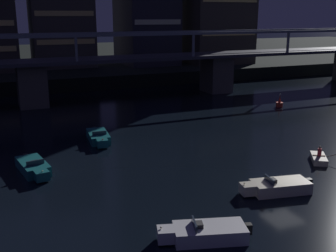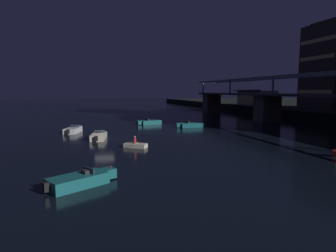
{
  "view_description": "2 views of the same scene",
  "coord_description": "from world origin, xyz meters",
  "px_view_note": "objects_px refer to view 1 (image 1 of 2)",
  "views": [
    {
      "loc": [
        -18.23,
        -21.98,
        11.88
      ],
      "look_at": [
        -3.34,
        13.48,
        1.46
      ],
      "focal_mm": 44.31,
      "sensor_mm": 36.0,
      "label": 1
    },
    {
      "loc": [
        37.87,
        -2.16,
        6.48
      ],
      "look_at": [
        4.42,
        7.56,
        2.17
      ],
      "focal_mm": 30.21,
      "sensor_mm": 36.0,
      "label": 2
    }
  ],
  "objects_px": {
    "speedboat_near_right": "(277,187)",
    "channel_buoy": "(279,103)",
    "speedboat_near_left": "(34,167)",
    "speedboat_mid_center": "(99,137)",
    "river_bridge": "(132,69)",
    "speedboat_near_center": "(206,233)",
    "dinghy_with_paddler": "(319,158)"
  },
  "relations": [
    {
      "from": "river_bridge",
      "to": "speedboat_near_right",
      "type": "relative_size",
      "value": 17.04
    },
    {
      "from": "speedboat_near_center",
      "to": "channel_buoy",
      "type": "xyz_separation_m",
      "value": [
        24.63,
        25.89,
        0.06
      ]
    },
    {
      "from": "river_bridge",
      "to": "speedboat_near_center",
      "type": "height_order",
      "value": "river_bridge"
    },
    {
      "from": "speedboat_near_center",
      "to": "speedboat_near_left",
      "type": "bearing_deg",
      "value": 118.58
    },
    {
      "from": "river_bridge",
      "to": "speedboat_near_left",
      "type": "bearing_deg",
      "value": -122.94
    },
    {
      "from": "speedboat_near_left",
      "to": "speedboat_near_right",
      "type": "bearing_deg",
      "value": -34.68
    },
    {
      "from": "speedboat_near_right",
      "to": "speedboat_mid_center",
      "type": "height_order",
      "value": "same"
    },
    {
      "from": "speedboat_near_left",
      "to": "speedboat_mid_center",
      "type": "xyz_separation_m",
      "value": [
        6.58,
        6.04,
        0.0
      ]
    },
    {
      "from": "speedboat_near_left",
      "to": "speedboat_near_right",
      "type": "xyz_separation_m",
      "value": [
        15.08,
        -10.43,
        0.0
      ]
    },
    {
      "from": "speedboat_mid_center",
      "to": "channel_buoy",
      "type": "distance_m",
      "value": 26.35
    },
    {
      "from": "speedboat_near_left",
      "to": "channel_buoy",
      "type": "bearing_deg",
      "value": 20.18
    },
    {
      "from": "river_bridge",
      "to": "dinghy_with_paddler",
      "type": "bearing_deg",
      "value": -79.3
    },
    {
      "from": "river_bridge",
      "to": "speedboat_mid_center",
      "type": "height_order",
      "value": "river_bridge"
    },
    {
      "from": "speedboat_near_left",
      "to": "dinghy_with_paddler",
      "type": "height_order",
      "value": "dinghy_with_paddler"
    },
    {
      "from": "channel_buoy",
      "to": "river_bridge",
      "type": "bearing_deg",
      "value": 140.85
    },
    {
      "from": "speedboat_near_left",
      "to": "speedboat_near_center",
      "type": "relative_size",
      "value": 1.01
    },
    {
      "from": "speedboat_mid_center",
      "to": "dinghy_with_paddler",
      "type": "distance_m",
      "value": 20.09
    },
    {
      "from": "speedboat_near_right",
      "to": "dinghy_with_paddler",
      "type": "relative_size",
      "value": 1.89
    },
    {
      "from": "speedboat_mid_center",
      "to": "river_bridge",
      "type": "bearing_deg",
      "value": 63.09
    },
    {
      "from": "speedboat_near_left",
      "to": "speedboat_near_center",
      "type": "distance_m",
      "value": 15.97
    },
    {
      "from": "speedboat_near_right",
      "to": "channel_buoy",
      "type": "relative_size",
      "value": 2.97
    },
    {
      "from": "river_bridge",
      "to": "speedboat_near_left",
      "type": "xyz_separation_m",
      "value": [
        -16.18,
        -24.97,
        -3.82
      ]
    },
    {
      "from": "river_bridge",
      "to": "speedboat_near_left",
      "type": "distance_m",
      "value": 29.99
    },
    {
      "from": "channel_buoy",
      "to": "dinghy_with_paddler",
      "type": "relative_size",
      "value": 0.64
    },
    {
      "from": "speedboat_near_right",
      "to": "dinghy_with_paddler",
      "type": "xyz_separation_m",
      "value": [
        7.07,
        3.79,
        -0.14
      ]
    },
    {
      "from": "speedboat_near_right",
      "to": "speedboat_mid_center",
      "type": "distance_m",
      "value": 18.54
    },
    {
      "from": "river_bridge",
      "to": "speedboat_near_center",
      "type": "bearing_deg",
      "value": -102.36
    },
    {
      "from": "speedboat_mid_center",
      "to": "channel_buoy",
      "type": "height_order",
      "value": "channel_buoy"
    },
    {
      "from": "river_bridge",
      "to": "dinghy_with_paddler",
      "type": "relative_size",
      "value": 32.15
    },
    {
      "from": "speedboat_near_left",
      "to": "speedboat_near_center",
      "type": "bearing_deg",
      "value": -61.42
    },
    {
      "from": "speedboat_near_right",
      "to": "channel_buoy",
      "type": "xyz_separation_m",
      "value": [
        17.19,
        22.3,
        0.06
      ]
    },
    {
      "from": "speedboat_near_left",
      "to": "speedboat_near_center",
      "type": "height_order",
      "value": "same"
    }
  ]
}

